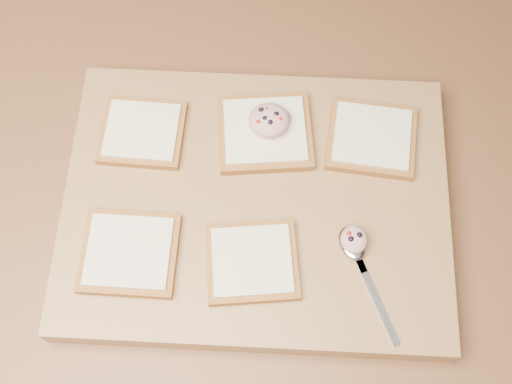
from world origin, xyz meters
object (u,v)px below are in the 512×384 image
bread_far_center (265,133)px  tuna_salad_dollop (269,120)px  cutting_board (256,204)px  spoon (356,252)px

bread_far_center → tuna_salad_dollop: 0.02m
cutting_board → tuna_salad_dollop: tuna_salad_dollop is taller
spoon → cutting_board: bearing=152.1°
cutting_board → bread_far_center: (0.01, 0.09, 0.03)m
bread_far_center → spoon: (0.12, -0.16, -0.00)m
tuna_salad_dollop → spoon: tuna_salad_dollop is taller
cutting_board → bread_far_center: bearing=85.5°
bread_far_center → spoon: 0.20m
bread_far_center → tuna_salad_dollop: size_ratio=2.51×
cutting_board → spoon: size_ratio=3.26×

